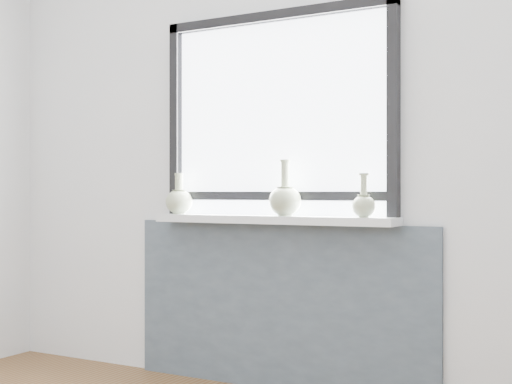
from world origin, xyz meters
The scene contains 7 objects.
back_wall centered at (0.00, 1.81, 1.30)m, with size 3.60×0.02×2.60m, color silver.
apron_panel centered at (0.00, 1.78, 0.43)m, with size 1.70×0.03×0.86m, color #505C6B.
windowsill centered at (0.00, 1.71, 0.88)m, with size 1.32×0.18×0.04m, color silver.
window centered at (0.00, 1.77, 1.44)m, with size 1.30×0.06×1.05m.
vase_a centered at (-0.56, 1.69, 0.98)m, with size 0.15×0.15×0.22m.
vase_b centered at (0.09, 1.69, 0.99)m, with size 0.16×0.16×0.28m.
vase_c centered at (0.50, 1.69, 0.96)m, with size 0.11×0.11×0.21m.
Camera 1 is at (1.69, -1.48, 1.02)m, focal length 50.00 mm.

